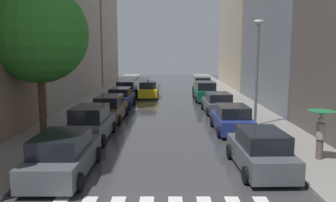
{
  "coord_description": "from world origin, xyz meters",
  "views": [
    {
      "loc": [
        0.22,
        -7.5,
        4.67
      ],
      "look_at": [
        0.27,
        19.37,
        0.76
      ],
      "focal_mm": 37.13,
      "sensor_mm": 36.0,
      "label": 1
    }
  ],
  "objects_px": {
    "parked_car_left_fifth": "(125,90)",
    "pedestrian_near_tree": "(320,123)",
    "parked_car_left_fourth": "(120,98)",
    "parked_car_right_second": "(231,119)",
    "parked_car_right_fourth": "(205,92)",
    "parked_car_right_third": "(217,103)",
    "parked_car_left_nearest": "(62,156)",
    "parked_car_right_nearest": "(260,151)",
    "parked_car_left_third": "(109,108)",
    "parked_car_right_fifth": "(202,86)",
    "taxi_midroad": "(147,90)",
    "lamp_post_right": "(256,65)",
    "street_tree_left": "(37,34)",
    "parked_car_left_second": "(90,124)"
  },
  "relations": [
    {
      "from": "parked_car_right_fourth",
      "to": "lamp_post_right",
      "type": "xyz_separation_m",
      "value": [
        1.83,
        -11.51,
        2.99
      ]
    },
    {
      "from": "parked_car_left_fourth",
      "to": "parked_car_right_fourth",
      "type": "distance_m",
      "value": 8.29
    },
    {
      "from": "taxi_midroad",
      "to": "parked_car_right_third",
      "type": "bearing_deg",
      "value": -148.62
    },
    {
      "from": "parked_car_left_fourth",
      "to": "street_tree_left",
      "type": "bearing_deg",
      "value": 164.59
    },
    {
      "from": "parked_car_left_third",
      "to": "parked_car_right_fifth",
      "type": "height_order",
      "value": "parked_car_right_fifth"
    },
    {
      "from": "taxi_midroad",
      "to": "parked_car_right_fifth",
      "type": "bearing_deg",
      "value": -61.6
    },
    {
      "from": "parked_car_left_third",
      "to": "parked_car_right_fifth",
      "type": "xyz_separation_m",
      "value": [
        7.72,
        14.85,
        0.04
      ]
    },
    {
      "from": "parked_car_left_fifth",
      "to": "parked_car_right_second",
      "type": "bearing_deg",
      "value": -152.69
    },
    {
      "from": "parked_car_left_nearest",
      "to": "parked_car_right_fourth",
      "type": "distance_m",
      "value": 21.12
    },
    {
      "from": "taxi_midroad",
      "to": "lamp_post_right",
      "type": "bearing_deg",
      "value": -154.21
    },
    {
      "from": "parked_car_left_third",
      "to": "lamp_post_right",
      "type": "xyz_separation_m",
      "value": [
        9.28,
        -2.37,
        3.05
      ]
    },
    {
      "from": "parked_car_left_fifth",
      "to": "parked_car_right_second",
      "type": "distance_m",
      "value": 16.85
    },
    {
      "from": "parked_car_left_third",
      "to": "parked_car_right_third",
      "type": "distance_m",
      "value": 8.19
    },
    {
      "from": "parked_car_right_second",
      "to": "parked_car_right_fifth",
      "type": "relative_size",
      "value": 0.93
    },
    {
      "from": "parked_car_left_second",
      "to": "parked_car_left_fifth",
      "type": "height_order",
      "value": "parked_car_left_second"
    },
    {
      "from": "parked_car_left_nearest",
      "to": "parked_car_left_third",
      "type": "relative_size",
      "value": 0.99
    },
    {
      "from": "parked_car_left_fourth",
      "to": "parked_car_right_second",
      "type": "distance_m",
      "value": 11.85
    },
    {
      "from": "parked_car_left_fourth",
      "to": "taxi_midroad",
      "type": "relative_size",
      "value": 0.96
    },
    {
      "from": "parked_car_right_fifth",
      "to": "taxi_midroad",
      "type": "bearing_deg",
      "value": 122.75
    },
    {
      "from": "parked_car_left_fourth",
      "to": "parked_car_left_fifth",
      "type": "xyz_separation_m",
      "value": [
        -0.25,
        5.82,
        0.02
      ]
    },
    {
      "from": "taxi_midroad",
      "to": "lamp_post_right",
      "type": "distance_m",
      "value": 15.92
    },
    {
      "from": "parked_car_right_nearest",
      "to": "parked_car_left_fourth",
      "type": "bearing_deg",
      "value": 24.42
    },
    {
      "from": "parked_car_left_fourth",
      "to": "parked_car_right_fourth",
      "type": "xyz_separation_m",
      "value": [
        7.44,
        3.67,
        0.08
      ]
    },
    {
      "from": "parked_car_left_fifth",
      "to": "street_tree_left",
      "type": "bearing_deg",
      "value": 169.06
    },
    {
      "from": "parked_car_left_fifth",
      "to": "parked_car_right_fifth",
      "type": "bearing_deg",
      "value": -66.47
    },
    {
      "from": "parked_car_right_fifth",
      "to": "lamp_post_right",
      "type": "distance_m",
      "value": 17.55
    },
    {
      "from": "parked_car_right_third",
      "to": "pedestrian_near_tree",
      "type": "xyz_separation_m",
      "value": [
        2.59,
        -11.79,
        0.98
      ]
    },
    {
      "from": "parked_car_left_second",
      "to": "lamp_post_right",
      "type": "distance_m",
      "value": 10.28
    },
    {
      "from": "parked_car_left_third",
      "to": "parked_car_left_fourth",
      "type": "xyz_separation_m",
      "value": [
        0.02,
        5.48,
        -0.03
      ]
    },
    {
      "from": "parked_car_left_fourth",
      "to": "parked_car_right_nearest",
      "type": "bearing_deg",
      "value": -151.66
    },
    {
      "from": "parked_car_right_second",
      "to": "lamp_post_right",
      "type": "height_order",
      "value": "lamp_post_right"
    },
    {
      "from": "parked_car_left_nearest",
      "to": "parked_car_right_second",
      "type": "height_order",
      "value": "parked_car_left_nearest"
    },
    {
      "from": "parked_car_right_fifth",
      "to": "taxi_midroad",
      "type": "relative_size",
      "value": 1.01
    },
    {
      "from": "parked_car_right_fifth",
      "to": "parked_car_right_nearest",
      "type": "bearing_deg",
      "value": -178.23
    },
    {
      "from": "parked_car_right_nearest",
      "to": "parked_car_right_fourth",
      "type": "relative_size",
      "value": 0.92
    },
    {
      "from": "parked_car_right_third",
      "to": "parked_car_left_nearest",
      "type": "bearing_deg",
      "value": 147.9
    },
    {
      "from": "parked_car_right_third",
      "to": "lamp_post_right",
      "type": "height_order",
      "value": "lamp_post_right"
    },
    {
      "from": "parked_car_left_fourth",
      "to": "parked_car_right_third",
      "type": "relative_size",
      "value": 0.97
    },
    {
      "from": "parked_car_left_fifth",
      "to": "street_tree_left",
      "type": "xyz_separation_m",
      "value": [
        -2.83,
        -15.42,
        4.8
      ]
    },
    {
      "from": "parked_car_left_nearest",
      "to": "parked_car_right_nearest",
      "type": "bearing_deg",
      "value": -85.79
    },
    {
      "from": "parked_car_left_third",
      "to": "parked_car_left_fourth",
      "type": "bearing_deg",
      "value": 1.53
    },
    {
      "from": "parked_car_right_nearest",
      "to": "parked_car_right_fourth",
      "type": "xyz_separation_m",
      "value": [
        -0.12,
        19.2,
        0.07
      ]
    },
    {
      "from": "parked_car_left_fifth",
      "to": "pedestrian_near_tree",
      "type": "bearing_deg",
      "value": -153.16
    },
    {
      "from": "street_tree_left",
      "to": "pedestrian_near_tree",
      "type": "bearing_deg",
      "value": -20.28
    },
    {
      "from": "parked_car_left_third",
      "to": "parked_car_right_nearest",
      "type": "bearing_deg",
      "value": -141.32
    },
    {
      "from": "parked_car_right_second",
      "to": "parked_car_right_fourth",
      "type": "distance_m",
      "value": 12.75
    },
    {
      "from": "parked_car_left_second",
      "to": "parked_car_right_fifth",
      "type": "bearing_deg",
      "value": -20.19
    },
    {
      "from": "parked_car_left_fifth",
      "to": "pedestrian_near_tree",
      "type": "height_order",
      "value": "pedestrian_near_tree"
    },
    {
      "from": "parked_car_right_second",
      "to": "parked_car_right_third",
      "type": "xyz_separation_m",
      "value": [
        0.09,
        6.32,
        -0.02
      ]
    },
    {
      "from": "parked_car_left_second",
      "to": "taxi_midroad",
      "type": "height_order",
      "value": "parked_car_left_second"
    }
  ]
}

